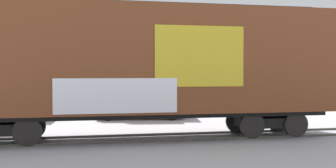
% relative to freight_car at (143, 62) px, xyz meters
% --- Properties ---
extents(ground_plane, '(260.00, 260.00, 0.00)m').
position_rel_freight_car_xyz_m(ground_plane, '(-1.06, 0.00, -2.71)').
color(ground_plane, '#B2B5BC').
extents(track, '(60.02, 3.87, 0.08)m').
position_rel_freight_car_xyz_m(track, '(-1.81, 0.05, -2.67)').
color(track, '#4C4742').
rests_on(track, ground_plane).
extents(freight_car, '(13.63, 3.35, 4.83)m').
position_rel_freight_car_xyz_m(freight_car, '(0.00, 0.00, 0.00)').
color(freight_car, brown).
rests_on(freight_car, ground_plane).
extents(hillside, '(112.28, 41.98, 13.21)m').
position_rel_freight_car_xyz_m(hillside, '(-1.06, 66.91, 1.48)').
color(hillside, gray).
rests_on(hillside, ground_plane).
extents(parked_car_green, '(4.24, 2.35, 1.53)m').
position_rel_freight_car_xyz_m(parked_car_green, '(-5.62, 6.90, -1.91)').
color(parked_car_green, '#1E5933').
rests_on(parked_car_green, ground_plane).
extents(parked_car_black, '(4.86, 2.64, 1.83)m').
position_rel_freight_car_xyz_m(parked_car_black, '(0.95, 6.59, -1.79)').
color(parked_car_black, black).
rests_on(parked_car_black, ground_plane).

